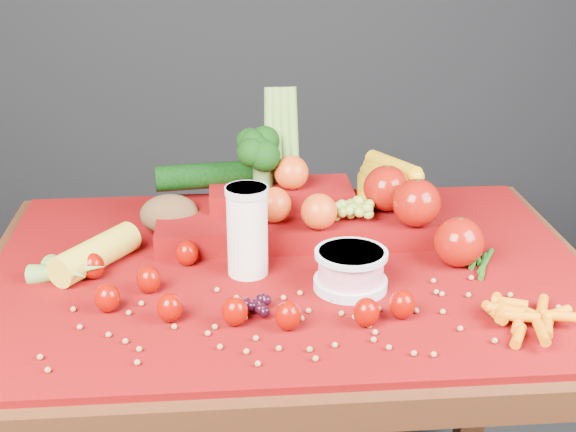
{
  "coord_description": "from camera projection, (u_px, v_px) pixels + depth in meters",
  "views": [
    {
      "loc": [
        -0.11,
        -1.28,
        1.38
      ],
      "look_at": [
        0.0,
        0.02,
        0.85
      ],
      "focal_mm": 50.0,
      "sensor_mm": 36.0,
      "label": 1
    }
  ],
  "objects": [
    {
      "name": "dark_grape_cluster",
      "position": [
        254.0,
        306.0,
        1.26
      ],
      "size": [
        0.06,
        0.05,
        0.03
      ],
      "primitive_type": null,
      "color": "black",
      "rests_on": "red_cloth"
    },
    {
      "name": "milk_glass",
      "position": [
        247.0,
        228.0,
        1.37
      ],
      "size": [
        0.07,
        0.07,
        0.16
      ],
      "rotation": [
        0.0,
        0.0,
        -0.37
      ],
      "color": "white",
      "rests_on": "red_cloth"
    },
    {
      "name": "corn_ear",
      "position": [
        77.0,
        266.0,
        1.38
      ],
      "size": [
        0.25,
        0.27,
        0.06
      ],
      "rotation": [
        0.0,
        0.0,
        0.96
      ],
      "color": "gold",
      "rests_on": "red_cloth"
    },
    {
      "name": "green_bean_pile",
      "position": [
        482.0,
        259.0,
        1.44
      ],
      "size": [
        0.14,
        0.12,
        0.01
      ],
      "primitive_type": null,
      "color": "#175112",
      "rests_on": "red_cloth"
    },
    {
      "name": "yogurt_bowl",
      "position": [
        351.0,
        268.0,
        1.33
      ],
      "size": [
        0.12,
        0.12,
        0.07
      ],
      "rotation": [
        0.0,
        0.0,
        0.24
      ],
      "color": "silver",
      "rests_on": "red_cloth"
    },
    {
      "name": "red_cloth",
      "position": [
        289.0,
        269.0,
        1.43
      ],
      "size": [
        1.05,
        0.75,
        0.01
      ],
      "primitive_type": "cube",
      "color": "#6B0703",
      "rests_on": "table"
    },
    {
      "name": "soybean_scatter",
      "position": [
        300.0,
        319.0,
        1.24
      ],
      "size": [
        0.84,
        0.24,
        0.01
      ],
      "primitive_type": null,
      "color": "olive",
      "rests_on": "red_cloth"
    },
    {
      "name": "produce_mound",
      "position": [
        314.0,
        204.0,
        1.55
      ],
      "size": [
        0.59,
        0.36,
        0.27
      ],
      "color": "#6B0703",
      "rests_on": "red_cloth"
    },
    {
      "name": "strawberry_scatter",
      "position": [
        219.0,
        292.0,
        1.28
      ],
      "size": [
        0.54,
        0.28,
        0.05
      ],
      "color": "#8B0001",
      "rests_on": "red_cloth"
    },
    {
      "name": "potato",
      "position": [
        170.0,
        214.0,
        1.55
      ],
      "size": [
        0.11,
        0.08,
        0.08
      ],
      "primitive_type": "ellipsoid",
      "color": "brown",
      "rests_on": "red_cloth"
    },
    {
      "name": "table",
      "position": [
        289.0,
        319.0,
        1.47
      ],
      "size": [
        1.1,
        0.8,
        0.75
      ],
      "color": "#3C1B0D",
      "rests_on": "ground"
    },
    {
      "name": "baby_carrot_pile",
      "position": [
        530.0,
        319.0,
        1.22
      ],
      "size": [
        0.18,
        0.17,
        0.03
      ],
      "primitive_type": null,
      "color": "orange",
      "rests_on": "red_cloth"
    }
  ]
}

